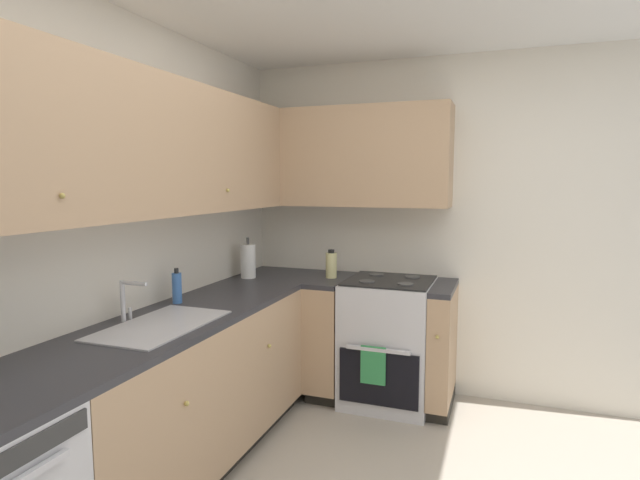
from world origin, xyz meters
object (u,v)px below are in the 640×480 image
(oven_range, at_px, (389,340))
(oil_bottle, at_px, (331,265))
(soap_bottle, at_px, (177,288))
(paper_towel_roll, at_px, (248,261))

(oven_range, distance_m, oil_bottle, 0.69)
(oven_range, bearing_deg, soap_bottle, 136.01)
(oven_range, height_order, paper_towel_roll, paper_towel_roll)
(oil_bottle, bearing_deg, soap_bottle, 150.47)
(oven_range, xyz_separation_m, paper_towel_roll, (-0.23, 1.02, 0.57))
(paper_towel_roll, distance_m, oil_bottle, 0.62)
(oven_range, relative_size, paper_towel_roll, 3.35)
(soap_bottle, bearing_deg, paper_towel_roll, -1.35)
(oil_bottle, bearing_deg, paper_towel_roll, 110.06)
(oven_range, bearing_deg, paper_towel_roll, 102.71)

